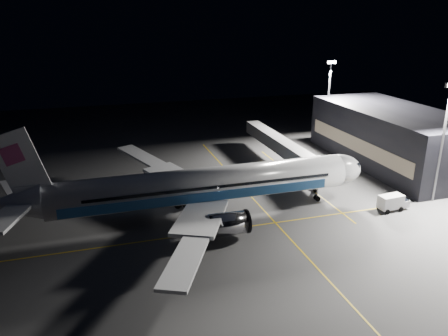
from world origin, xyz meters
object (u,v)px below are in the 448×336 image
Objects in this scene: floodlight_mast_north at (329,95)px; safety_cone_b at (178,185)px; baggage_tug at (151,174)px; safety_cone_c at (201,204)px; floodlight_mast_south at (444,133)px; jet_bridge at (283,147)px; safety_cone_a at (217,181)px; airliner at (197,186)px; service_truck at (393,202)px.

safety_cone_b is at bearing -156.59° from floodlight_mast_north.
baggage_tug is at bearing -165.12° from floodlight_mast_north.
floodlight_mast_north reaches higher than safety_cone_c.
floodlight_mast_south is 53.90m from baggage_tug.
floodlight_mast_north is (18.00, 13.93, 7.79)m from jet_bridge.
floodlight_mast_south is at bearing -25.73° from safety_cone_b.
safety_cone_c is at bearing -85.73° from baggage_tug.
floodlight_mast_north is 1.00× the size of floodlight_mast_south.
jet_bridge is 17.15m from safety_cone_a.
floodlight_mast_north is at bearing -2.86° from baggage_tug.
safety_cone_c is (1.58, 4.00, -4.90)m from airliner.
floodlight_mast_north is at bearing 90.00° from floodlight_mast_south.
floodlight_mast_south is at bearing -29.96° from safety_cone_a.
safety_cone_b is (-7.54, 0.41, -0.04)m from safety_cone_a.
jet_bridge is at bearing 15.60° from safety_cone_a.
baggage_tug is (-27.88, 1.74, -3.75)m from jet_bridge.
safety_cone_c is (-30.19, 11.24, -1.19)m from service_truck.
safety_cone_c is (2.04, -10.00, -0.01)m from safety_cone_b.
jet_bridge is 24.06m from floodlight_mast_north.
airliner is 11.27× the size of service_truck.
floodlight_mast_south is 41.06m from safety_cone_a.
safety_cone_a is at bearing 150.04° from floodlight_mast_south.
service_truck is 10.42× the size of safety_cone_c.
jet_bridge is 26.05m from safety_cone_c.
floodlight_mast_north reaches higher than airliner.
baggage_tug is (-45.88, -12.19, -11.54)m from floodlight_mast_north.
service_truck is 8.93× the size of safety_cone_a.
safety_cone_b is (-23.54, -4.06, -4.31)m from jet_bridge.
jet_bridge is 65.71× the size of safety_cone_c.
safety_cone_c is at bearing -144.68° from floodlight_mast_north.
safety_cone_b is (-32.22, 21.24, -1.18)m from service_truck.
baggage_tug is 5.46× the size of safety_cone_b.
baggage_tug reaches higher than safety_cone_a.
safety_cone_b is at bearing 101.52° from safety_cone_c.
floodlight_mast_south is at bearing -47.09° from baggage_tug.
airliner is 117.44× the size of safety_cone_c.
service_truck is at bearing -172.48° from floodlight_mast_south.
jet_bridge is 6.31× the size of service_truck.
safety_cone_b is at bearing 91.89° from airliner.
baggage_tug is at bearing 176.43° from jet_bridge.
jet_bridge is at bearing 33.17° from safety_cone_c.
floodlight_mast_south reaches higher than jet_bridge.
airliner is 2.97× the size of floodlight_mast_north.
safety_cone_b is at bearing 176.87° from safety_cone_a.
floodlight_mast_north is at bearing 28.42° from safety_cone_a.
safety_cone_a is 7.55m from safety_cone_b.
baggage_tug is at bearing 112.01° from safety_cone_c.
safety_cone_c is at bearing -119.84° from safety_cone_a.
service_truck is 32.23m from safety_cone_c.
baggage_tug is at bearing 138.77° from service_truck.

